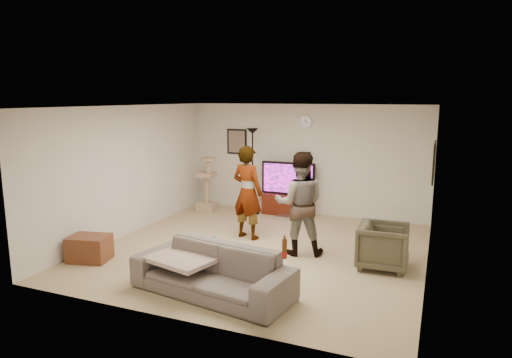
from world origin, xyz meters
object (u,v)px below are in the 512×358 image
at_px(floor_lamp, 253,172).
at_px(person_left, 248,192).
at_px(tv, 288,178).
at_px(sofa, 212,271).
at_px(armchair, 383,246).
at_px(cat_tree, 207,184).
at_px(person_right, 300,204).
at_px(side_table, 90,248).
at_px(tv_stand, 288,204).
at_px(beer_bottle, 284,249).

height_order(floor_lamp, person_left, floor_lamp).
height_order(tv, sofa, tv).
bearing_deg(armchair, cat_tree, 61.31).
relative_size(tv, person_right, 0.71).
relative_size(person_left, side_table, 2.83).
relative_size(tv_stand, armchair, 1.45).
relative_size(cat_tree, side_table, 2.05).
relative_size(tv_stand, beer_bottle, 4.50).
relative_size(tv_stand, tv, 0.90).
height_order(tv, person_right, person_right).
bearing_deg(person_right, tv, -84.97).
distance_m(tv, cat_tree, 1.92).
distance_m(tv, floor_lamp, 0.83).
bearing_deg(tv_stand, floor_lamp, -162.78).
xyz_separation_m(tv, floor_lamp, (-0.78, -0.24, 0.14)).
xyz_separation_m(person_right, side_table, (-3.08, -1.64, -0.67)).
height_order(tv, armchair, tv).
relative_size(tv, sofa, 0.55).
bearing_deg(tv_stand, tv, 0.00).
bearing_deg(tv, side_table, -117.04).
bearing_deg(beer_bottle, sofa, 180.00).
relative_size(person_right, sofa, 0.78).
relative_size(tv, cat_tree, 0.97).
xyz_separation_m(person_left, beer_bottle, (1.58, -2.48, -0.10)).
distance_m(sofa, beer_bottle, 1.13).
relative_size(floor_lamp, sofa, 0.87).
height_order(sofa, beer_bottle, beer_bottle).
relative_size(tv_stand, person_left, 0.64).
height_order(person_right, sofa, person_right).
bearing_deg(person_left, tv_stand, -80.05).
height_order(tv_stand, floor_lamp, floor_lamp).
bearing_deg(sofa, beer_bottle, 9.26).
xyz_separation_m(tv_stand, beer_bottle, (1.42, -4.45, 0.55)).
distance_m(armchair, side_table, 4.75).
xyz_separation_m(tv_stand, person_right, (1.00, -2.43, 0.64)).
bearing_deg(side_table, person_left, 47.65).
bearing_deg(side_table, person_right, 28.04).
relative_size(floor_lamp, side_table, 3.13).
relative_size(sofa, armchair, 2.88).
xyz_separation_m(tv, sofa, (0.39, -4.45, -0.51)).
height_order(tv_stand, cat_tree, cat_tree).
distance_m(tv, armchair, 3.57).
distance_m(person_left, beer_bottle, 2.95).
xyz_separation_m(floor_lamp, armchair, (3.20, -2.33, -0.63)).
xyz_separation_m(person_right, beer_bottle, (0.42, -2.02, -0.10)).
distance_m(tv, person_right, 2.63).
height_order(person_left, person_right, person_left).
distance_m(tv_stand, person_left, 2.08).
height_order(armchair, side_table, armchair).
distance_m(floor_lamp, person_right, 2.82).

